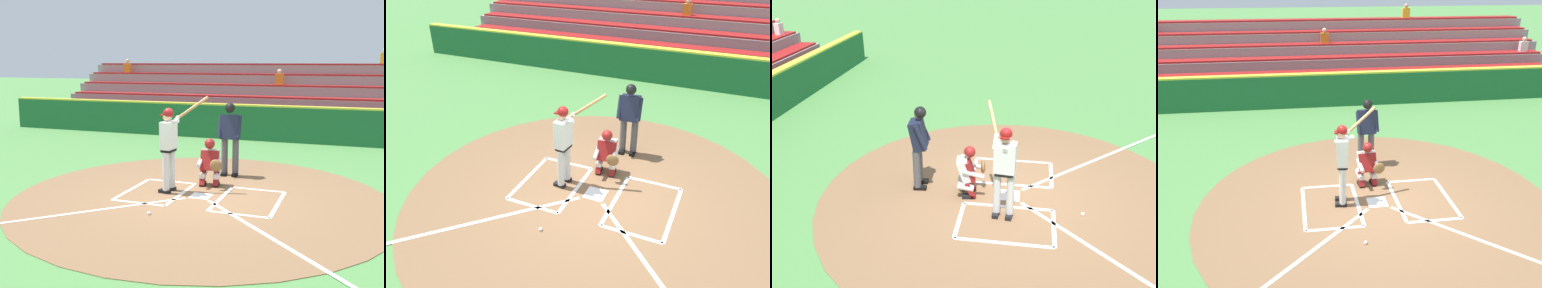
% 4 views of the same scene
% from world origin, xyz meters
% --- Properties ---
extents(ground_plane, '(120.00, 120.00, 0.00)m').
position_xyz_m(ground_plane, '(0.00, 0.00, 0.00)').
color(ground_plane, '#4C8442').
extents(dirt_circle, '(8.00, 8.00, 0.01)m').
position_xyz_m(dirt_circle, '(0.00, 0.00, 0.01)').
color(dirt_circle, brown).
rests_on(dirt_circle, ground).
extents(home_plate_and_chalk, '(7.93, 4.91, 0.01)m').
position_xyz_m(home_plate_and_chalk, '(0.00, 0.88, 0.01)').
color(home_plate_and_chalk, white).
rests_on(home_plate_and_chalk, dirt_circle).
extents(batter, '(0.98, 0.64, 2.13)m').
position_xyz_m(batter, '(0.77, -0.09, 1.10)').
color(batter, silver).
rests_on(batter, ground).
extents(catcher, '(0.64, 0.62, 1.13)m').
position_xyz_m(catcher, '(0.07, -0.86, 0.59)').
color(catcher, black).
rests_on(catcher, ground).
extents(plate_umpire, '(0.60, 0.44, 1.86)m').
position_xyz_m(plate_umpire, '(-0.10, -1.95, 1.08)').
color(plate_umpire, '#4C4C51').
rests_on(plate_umpire, ground).
extents(baseball, '(0.07, 0.07, 0.07)m').
position_xyz_m(baseball, '(0.53, 1.47, 0.04)').
color(baseball, white).
rests_on(baseball, ground).
extents(backstop_wall, '(22.00, 0.36, 1.31)m').
position_xyz_m(backstop_wall, '(0.00, -7.50, 0.65)').
color(backstop_wall, '#1E6033').
rests_on(backstop_wall, ground).
extents(bleacher_stand, '(20.00, 5.10, 3.45)m').
position_xyz_m(bleacher_stand, '(-0.00, -11.33, 1.00)').
color(bleacher_stand, gray).
rests_on(bleacher_stand, ground).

